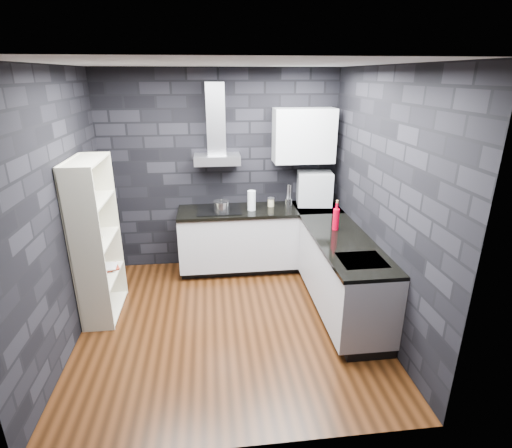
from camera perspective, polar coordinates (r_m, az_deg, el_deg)
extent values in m
plane|color=#3C1D0C|center=(4.61, -3.78, -13.90)|extent=(3.20, 3.20, 0.00)
plane|color=silver|center=(3.80, -4.80, 21.91)|extent=(3.20, 3.20, 0.00)
cube|color=black|center=(5.57, -5.03, 7.47)|extent=(3.20, 0.05, 2.70)
cube|color=black|center=(2.52, -2.45, -9.44)|extent=(3.20, 0.05, 2.70)
cube|color=black|center=(4.27, -26.59, 1.20)|extent=(0.05, 3.20, 2.70)
cube|color=black|center=(4.38, 17.56, 2.91)|extent=(0.05, 3.20, 2.70)
cube|color=black|center=(5.78, 0.45, -5.68)|extent=(2.18, 0.50, 0.10)
cube|color=black|center=(4.90, 12.32, -11.44)|extent=(0.50, 1.78, 0.10)
cube|color=#B6B5BA|center=(5.56, 0.52, -1.89)|extent=(2.20, 0.60, 0.76)
cube|color=#B6B5BA|center=(4.67, 12.25, -7.01)|extent=(0.60, 1.80, 0.76)
cube|color=black|center=(5.41, 0.54, 1.99)|extent=(2.20, 0.62, 0.04)
cube|color=black|center=(4.50, 12.51, -2.50)|extent=(0.62, 1.80, 0.04)
cube|color=black|center=(5.58, 8.72, 2.30)|extent=(0.62, 0.62, 0.04)
cube|color=silver|center=(5.33, -5.57, 9.18)|extent=(0.60, 0.34, 0.12)
cube|color=silver|center=(5.33, -5.79, 14.71)|extent=(0.24, 0.20, 0.90)
cube|color=silver|center=(5.42, 6.85, 12.43)|extent=(0.80, 0.35, 0.70)
cube|color=black|center=(5.38, -5.30, 2.06)|extent=(0.58, 0.50, 0.01)
cube|color=silver|center=(4.07, 14.89, -5.04)|extent=(0.44, 0.40, 0.01)
cylinder|color=#AFAFB4|center=(5.28, -4.97, 2.48)|extent=(0.24, 0.24, 0.12)
cylinder|color=white|center=(5.32, -0.64, 3.38)|extent=(0.14, 0.14, 0.27)
cylinder|color=#BEB488|center=(5.50, 2.14, 3.08)|extent=(0.09, 0.09, 0.11)
cylinder|color=#AFAFB4|center=(5.47, 4.65, 3.01)|extent=(0.11, 0.11, 0.12)
cube|color=#A8ABAF|center=(5.59, 8.34, 5.01)|extent=(0.51, 0.42, 0.46)
cylinder|color=#B6001A|center=(4.73, 11.35, 0.66)|extent=(0.09, 0.09, 0.25)
cube|color=beige|center=(4.72, -21.84, -2.19)|extent=(0.35, 0.81, 1.80)
imported|color=white|center=(4.63, -22.14, -2.16)|extent=(0.24, 0.24, 0.05)
imported|color=#9B2E1B|center=(4.99, -21.10, -4.95)|extent=(0.16, 0.09, 0.22)
imported|color=#B2B2B2|center=(4.97, -21.07, -4.77)|extent=(0.15, 0.02, 0.20)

